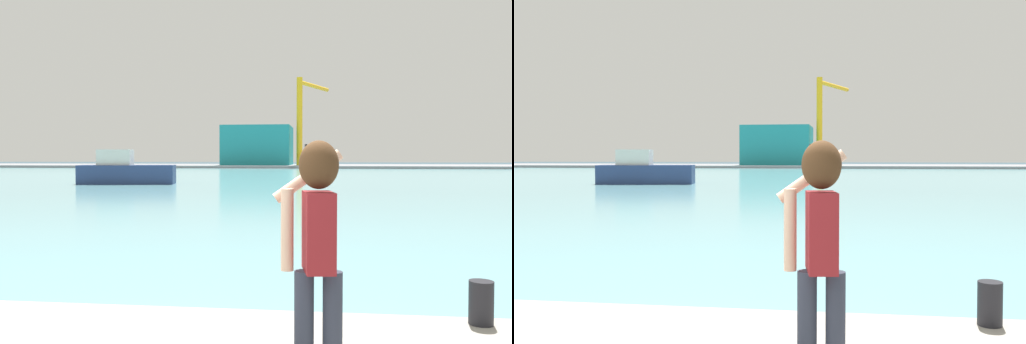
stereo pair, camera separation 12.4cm
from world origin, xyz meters
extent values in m
plane|color=#334751|center=(0.00, 50.00, 0.00)|extent=(220.00, 220.00, 0.00)
cube|color=#6BA8B2|center=(0.00, 52.00, 0.01)|extent=(140.00, 100.00, 0.02)
cube|color=gray|center=(0.00, 92.00, 0.21)|extent=(140.00, 20.00, 0.42)
cylinder|color=#2D3342|center=(1.05, 0.17, 0.91)|extent=(0.14, 0.14, 0.82)
cylinder|color=#2D3342|center=(1.25, 0.17, 0.91)|extent=(0.14, 0.14, 0.82)
cube|color=maroon|center=(1.15, 0.17, 1.60)|extent=(0.25, 0.37, 0.56)
sphere|color=#E0B293|center=(1.15, 0.17, 2.06)|extent=(0.22, 0.22, 0.22)
ellipsoid|color=#472D19|center=(1.15, 0.15, 2.07)|extent=(0.28, 0.26, 0.34)
cylinder|color=#E0B293|center=(0.93, 0.17, 1.61)|extent=(0.09, 0.09, 0.58)
cylinder|color=#E0B293|center=(1.07, 0.38, 1.98)|extent=(0.53, 0.16, 0.40)
cube|color=black|center=(1.05, 0.50, 2.15)|extent=(0.02, 0.07, 0.14)
cylinder|color=black|center=(2.70, 1.78, 0.71)|extent=(0.23, 0.23, 0.42)
cube|color=navy|center=(-13.20, 34.60, 0.71)|extent=(7.18, 3.20, 1.39)
cube|color=silver|center=(-14.05, 34.47, 1.98)|extent=(2.64, 1.97, 1.14)
cube|color=teal|center=(-10.49, 92.62, 3.86)|extent=(11.81, 12.51, 6.89)
cylinder|color=yellow|center=(-2.95, 88.48, 7.88)|extent=(1.00, 1.00, 14.93)
cylinder|color=yellow|center=(-0.60, 94.35, 14.55)|extent=(5.34, 12.00, 0.70)
camera|label=1|loc=(1.18, -3.62, 2.14)|focal=37.87mm
camera|label=2|loc=(1.31, -3.60, 2.14)|focal=37.87mm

